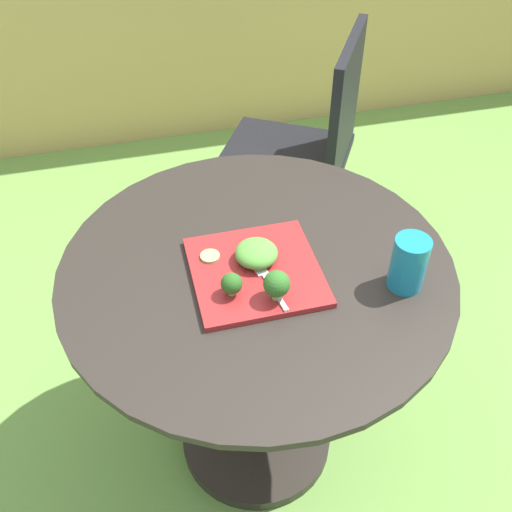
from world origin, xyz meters
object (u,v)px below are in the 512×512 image
object	(u,v)px
salad_plate	(256,271)
patio_chair	(309,141)
fork	(268,280)
drinking_glass	(408,266)

from	to	relation	value
salad_plate	patio_chair	bearing A→B (deg)	63.71
patio_chair	salad_plate	bearing A→B (deg)	-116.29
salad_plate	fork	bearing A→B (deg)	-69.53
salad_plate	fork	xyz separation A→B (m)	(0.02, -0.04, 0.01)
salad_plate	fork	distance (m)	0.05
patio_chair	fork	xyz separation A→B (m)	(-0.38, -0.83, 0.22)
patio_chair	drinking_glass	world-z (taller)	patio_chair
patio_chair	drinking_glass	size ratio (longest dim) A/B	7.33
drinking_glass	fork	bearing A→B (deg)	166.89
drinking_glass	fork	size ratio (longest dim) A/B	0.79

